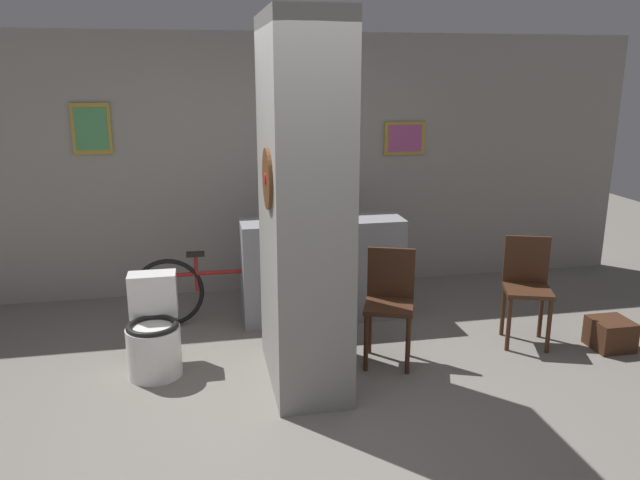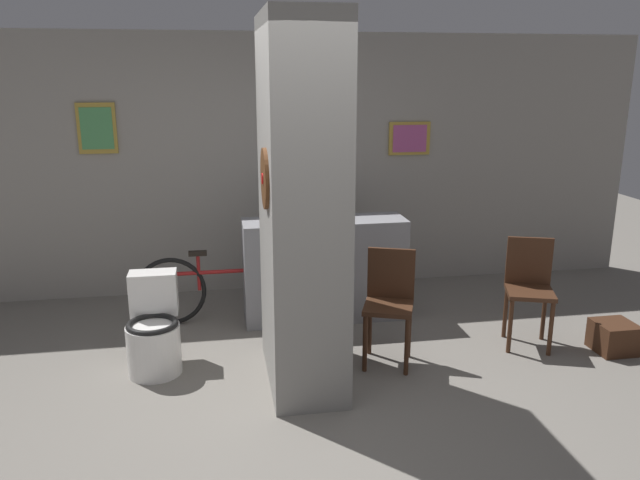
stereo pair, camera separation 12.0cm
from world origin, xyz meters
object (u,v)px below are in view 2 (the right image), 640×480
(chair_by_doorway, at_px, (529,286))
(bottle_tall, at_px, (324,208))
(chair_near_pillar, at_px, (389,300))
(bicycle, at_px, (228,287))
(toilet, at_px, (154,332))

(chair_by_doorway, distance_m, bottle_tall, 1.85)
(bottle_tall, bearing_deg, chair_near_pillar, -69.59)
(chair_near_pillar, height_order, bottle_tall, bottle_tall)
(chair_by_doorway, xyz_separation_m, bicycle, (-2.45, 0.91, -0.18))
(toilet, distance_m, chair_by_doorway, 3.05)
(chair_near_pillar, xyz_separation_m, bottle_tall, (-0.35, 0.93, 0.54))
(toilet, height_order, bottle_tall, bottle_tall)
(chair_near_pillar, distance_m, bottle_tall, 1.13)
(bicycle, bearing_deg, toilet, -124.02)
(chair_by_doorway, height_order, bicycle, chair_by_doorway)
(chair_near_pillar, distance_m, chair_by_doorway, 1.24)
(toilet, distance_m, bottle_tall, 1.81)
(chair_near_pillar, bearing_deg, chair_by_doorway, 26.50)
(toilet, height_order, bicycle, toilet)
(toilet, xyz_separation_m, chair_near_pillar, (1.80, -0.16, 0.21))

